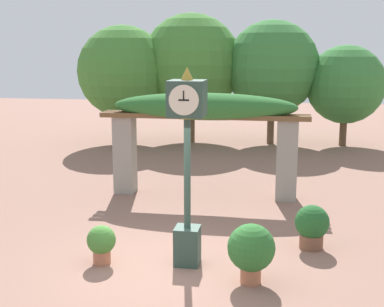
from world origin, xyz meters
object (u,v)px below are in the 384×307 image
Objects in this scene: pedestal_clock at (187,152)px; potted_plant_far_left at (312,225)px; potted_plant_near_right at (251,249)px; potted_plant_near_left at (101,242)px.

potted_plant_far_left is (2.25, 1.16, -1.60)m from pedestal_clock.
pedestal_clock reaches higher than potted_plant_far_left.
potted_plant_near_right is at bearing -121.27° from potted_plant_far_left.
potted_plant_near_right reaches higher than potted_plant_far_left.
potted_plant_near_left is 0.82× the size of potted_plant_far_left.
pedestal_clock is 4.08× the size of potted_plant_far_left.
pedestal_clock is at bearing 152.88° from potted_plant_near_right.
potted_plant_near_left is 4.03m from potted_plant_far_left.
potted_plant_near_right is at bearing -27.12° from pedestal_clock.
potted_plant_far_left is at bearing 58.73° from potted_plant_near_right.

